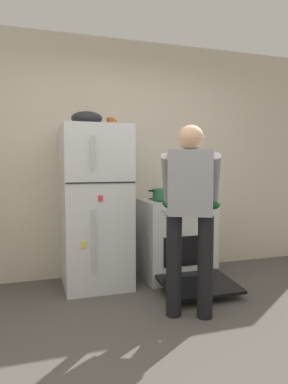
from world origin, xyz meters
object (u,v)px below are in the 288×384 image
Objects in this scene: pepper_mill at (192,190)px; person_cook at (190,204)px; red_pot at (164,194)px; stove_range at (176,239)px; coffee_mug at (111,122)px; mixing_bowl at (87,119)px; refrigerator at (96,207)px.

person_cook is at bearing -116.36° from pepper_mill.
person_cook reaches higher than red_pot.
stove_range is at bearing 11.42° from red_pot.
mixing_bowl reaches higher than coffee_mug.
red_pot is at bearing -151.48° from pepper_mill.
coffee_mug is 0.35× the size of mixing_bowl.
refrigerator reaches higher than stove_range.
refrigerator is 1.05× the size of person_cook.
red_pot is 2.03× the size of pepper_mill.
stove_range is 3.43× the size of red_pot.
stove_range is (0.91, -0.02, -0.41)m from refrigerator.
person_cook is at bearing -106.53° from stove_range.
mixing_bowl is (-0.83, 0.05, 0.80)m from red_pot.
refrigerator is 0.76m from red_pot.
refrigerator is 1.39× the size of stove_range.
person_cook is (-0.29, -0.97, 0.52)m from stove_range.
red_pot is 1.10× the size of mixing_bowl.
stove_range is 0.54m from red_pot.
pepper_mill is (0.46, 0.25, 0.02)m from red_pot.
refrigerator is 1.17m from person_cook.
coffee_mug is 0.27m from mixing_bowl.
stove_range is 3.78× the size of mixing_bowl.
pepper_mill is (0.30, 0.22, 0.54)m from stove_range.
mixing_bowl is (-0.26, -0.05, 0.02)m from coffee_mug.
stove_range is at bearing -1.02° from mixing_bowl.
stove_range is at bearing -5.31° from coffee_mug.
red_pot is at bearing -3.79° from refrigerator.
person_cook is 9.28× the size of pepper_mill.
stove_range is 6.98× the size of pepper_mill.
mixing_bowl is (-0.08, 0.00, 0.91)m from refrigerator.
mixing_bowl reaches higher than stove_range.
pepper_mill is at bearing 63.64° from person_cook.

